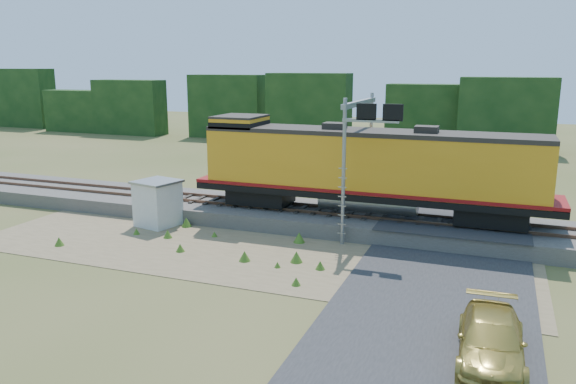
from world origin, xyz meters
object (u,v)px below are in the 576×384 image
at_px(locomotive, 364,167).
at_px(shed, 158,203).
at_px(signal_gantry, 363,131).
at_px(car, 491,340).

xyz_separation_m(locomotive, shed, (-10.33, -3.12, -2.07)).
bearing_deg(signal_gantry, shed, -166.70).
relative_size(locomotive, shed, 7.45).
bearing_deg(car, signal_gantry, 118.38).
bearing_deg(signal_gantry, car, -59.69).
xyz_separation_m(signal_gantry, car, (6.53, -11.17, -4.55)).
bearing_deg(car, shed, 150.82).
bearing_deg(shed, car, -14.30).
bearing_deg(signal_gantry, locomotive, 94.93).
xyz_separation_m(shed, car, (16.92, -8.71, -0.58)).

